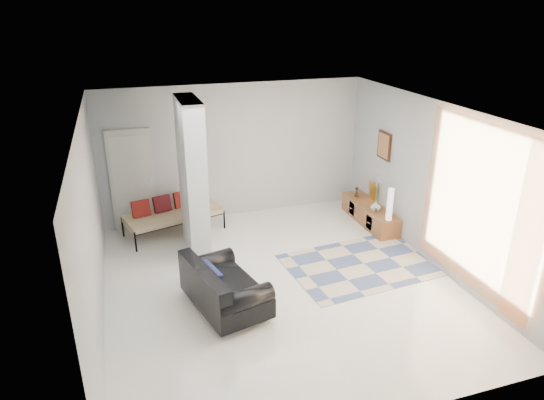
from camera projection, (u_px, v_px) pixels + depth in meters
name	position (u px, v px, depth m)	size (l,w,h in m)	color
floor	(280.00, 283.00, 7.93)	(6.00, 6.00, 0.00)	white
ceiling	(282.00, 113.00, 6.88)	(6.00, 6.00, 0.00)	white
wall_back	(235.00, 151.00, 10.06)	(6.00, 6.00, 0.00)	#ADB0B2
wall_front	(379.00, 316.00, 4.76)	(6.00, 6.00, 0.00)	#ADB0B2
wall_left	(91.00, 228.00, 6.63)	(6.00, 6.00, 0.00)	#ADB0B2
wall_right	(435.00, 185.00, 8.19)	(6.00, 6.00, 0.00)	#ADB0B2
partition_column	(193.00, 178.00, 8.51)	(0.35, 1.20, 2.80)	silver
hallway_door	(132.00, 180.00, 9.57)	(0.85, 0.06, 2.04)	beige
curtain	(478.00, 208.00, 7.13)	(2.55, 2.55, 0.00)	orange
wall_art	(384.00, 146.00, 9.55)	(0.04, 0.45, 0.55)	#34180E
media_console	(370.00, 214.00, 10.04)	(0.45, 1.72, 0.80)	brown
loveseat	(222.00, 288.00, 7.13)	(1.19, 1.64, 0.76)	silver
daybed	(172.00, 213.00, 9.55)	(2.01, 1.26, 0.77)	black
area_rug	(364.00, 264.00, 8.51)	(2.65, 1.77, 0.01)	#BFB092
cylinder_lamp	(390.00, 204.00, 9.18)	(0.12, 0.12, 0.64)	white
bronze_figurine	(357.00, 192.00, 10.38)	(0.11, 0.11, 0.21)	#332016
vase	(376.00, 206.00, 9.66)	(0.20, 0.20, 0.21)	silver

